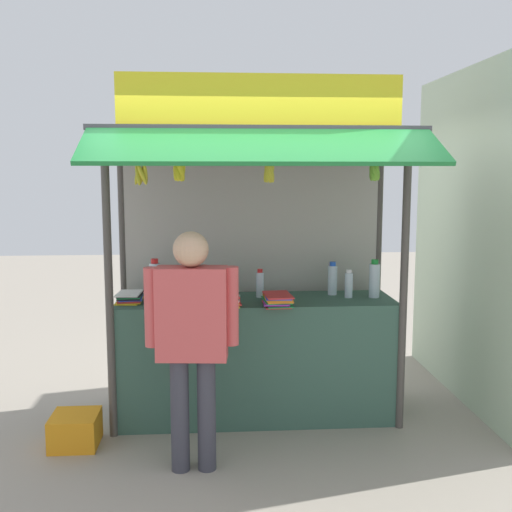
{
  "coord_description": "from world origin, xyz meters",
  "views": [
    {
      "loc": [
        -0.33,
        -4.73,
        1.98
      ],
      "look_at": [
        0.0,
        0.0,
        1.32
      ],
      "focal_mm": 42.42,
      "sensor_mm": 36.0,
      "label": 1
    }
  ],
  "objects_px": {
    "banana_bunch_inner_left": "(375,172)",
    "banana_bunch_leftmost": "(179,172)",
    "magazine_stack_back_left": "(225,300)",
    "water_bottle_left": "(155,279)",
    "banana_bunch_inner_right": "(141,173)",
    "water_bottle_far_right": "(260,284)",
    "banana_bunch_rightmost": "(269,173)",
    "water_bottle_front_right": "(349,285)",
    "water_bottle_far_left": "(205,283)",
    "water_bottle_back_right": "(332,279)",
    "magazine_stack_front_left": "(277,300)",
    "magazine_stack_rear_center": "(130,297)",
    "magazine_stack_mid_left": "(175,302)",
    "plastic_crate": "(75,430)",
    "vendor_person": "(192,329)",
    "water_bottle_right": "(374,280)"
  },
  "relations": [
    {
      "from": "magazine_stack_back_left",
      "to": "banana_bunch_leftmost",
      "type": "distance_m",
      "value": 1.04
    },
    {
      "from": "banana_bunch_inner_right",
      "to": "banana_bunch_leftmost",
      "type": "distance_m",
      "value": 0.27
    },
    {
      "from": "water_bottle_far_left",
      "to": "magazine_stack_mid_left",
      "type": "xyz_separation_m",
      "value": [
        -0.22,
        -0.2,
        -0.11
      ]
    },
    {
      "from": "banana_bunch_inner_left",
      "to": "banana_bunch_leftmost",
      "type": "height_order",
      "value": "same"
    },
    {
      "from": "water_bottle_left",
      "to": "vendor_person",
      "type": "height_order",
      "value": "vendor_person"
    },
    {
      "from": "water_bottle_front_right",
      "to": "magazine_stack_back_left",
      "type": "bearing_deg",
      "value": -167.56
    },
    {
      "from": "banana_bunch_inner_left",
      "to": "banana_bunch_leftmost",
      "type": "relative_size",
      "value": 1.0
    },
    {
      "from": "water_bottle_far_left",
      "to": "banana_bunch_inner_left",
      "type": "relative_size",
      "value": 1.06
    },
    {
      "from": "water_bottle_back_right",
      "to": "plastic_crate",
      "type": "xyz_separation_m",
      "value": [
        -2.0,
        -0.6,
        -0.98
      ]
    },
    {
      "from": "magazine_stack_back_left",
      "to": "water_bottle_far_right",
      "type": "bearing_deg",
      "value": 45.01
    },
    {
      "from": "banana_bunch_leftmost",
      "to": "water_bottle_right",
      "type": "bearing_deg",
      "value": 15.18
    },
    {
      "from": "water_bottle_left",
      "to": "magazine_stack_mid_left",
      "type": "xyz_separation_m",
      "value": [
        0.18,
        -0.3,
        -0.13
      ]
    },
    {
      "from": "water_bottle_far_left",
      "to": "banana_bunch_inner_left",
      "type": "height_order",
      "value": "banana_bunch_inner_left"
    },
    {
      "from": "magazine_stack_back_left",
      "to": "water_bottle_left",
      "type": "bearing_deg",
      "value": 147.33
    },
    {
      "from": "plastic_crate",
      "to": "banana_bunch_leftmost",
      "type": "bearing_deg",
      "value": 3.38
    },
    {
      "from": "water_bottle_back_right",
      "to": "magazine_stack_rear_center",
      "type": "height_order",
      "value": "water_bottle_back_right"
    },
    {
      "from": "water_bottle_far_right",
      "to": "magazine_stack_rear_center",
      "type": "height_order",
      "value": "water_bottle_far_right"
    },
    {
      "from": "magazine_stack_rear_center",
      "to": "vendor_person",
      "type": "height_order",
      "value": "vendor_person"
    },
    {
      "from": "banana_bunch_inner_left",
      "to": "banana_bunch_leftmost",
      "type": "distance_m",
      "value": 1.4
    },
    {
      "from": "magazine_stack_rear_center",
      "to": "magazine_stack_front_left",
      "type": "bearing_deg",
      "value": -10.01
    },
    {
      "from": "magazine_stack_back_left",
      "to": "banana_bunch_leftmost",
      "type": "height_order",
      "value": "banana_bunch_leftmost"
    },
    {
      "from": "water_bottle_front_right",
      "to": "vendor_person",
      "type": "relative_size",
      "value": 0.14
    },
    {
      "from": "water_bottle_back_right",
      "to": "water_bottle_right",
      "type": "height_order",
      "value": "water_bottle_right"
    },
    {
      "from": "water_bottle_left",
      "to": "water_bottle_far_left",
      "type": "bearing_deg",
      "value": -13.98
    },
    {
      "from": "water_bottle_left",
      "to": "water_bottle_far_left",
      "type": "xyz_separation_m",
      "value": [
        0.4,
        -0.1,
        -0.02
      ]
    },
    {
      "from": "water_bottle_front_right",
      "to": "vendor_person",
      "type": "distance_m",
      "value": 1.53
    },
    {
      "from": "vendor_person",
      "to": "banana_bunch_inner_right",
      "type": "bearing_deg",
      "value": 132.27
    },
    {
      "from": "magazine_stack_back_left",
      "to": "banana_bunch_inner_right",
      "type": "distance_m",
      "value": 1.14
    },
    {
      "from": "water_bottle_right",
      "to": "magazine_stack_mid_left",
      "type": "xyz_separation_m",
      "value": [
        -1.6,
        -0.15,
        -0.12
      ]
    },
    {
      "from": "vendor_person",
      "to": "water_bottle_far_left",
      "type": "bearing_deg",
      "value": 90.58
    },
    {
      "from": "magazine_stack_front_left",
      "to": "banana_bunch_rightmost",
      "type": "relative_size",
      "value": 1.2
    },
    {
      "from": "magazine_stack_mid_left",
      "to": "banana_bunch_leftmost",
      "type": "relative_size",
      "value": 1.15
    },
    {
      "from": "banana_bunch_rightmost",
      "to": "banana_bunch_leftmost",
      "type": "distance_m",
      "value": 0.64
    },
    {
      "from": "water_bottle_back_right",
      "to": "magazine_stack_front_left",
      "type": "relative_size",
      "value": 0.85
    },
    {
      "from": "magazine_stack_back_left",
      "to": "water_bottle_far_left",
      "type": "bearing_deg",
      "value": 121.34
    },
    {
      "from": "vendor_person",
      "to": "magazine_stack_rear_center",
      "type": "bearing_deg",
      "value": 125.89
    },
    {
      "from": "magazine_stack_back_left",
      "to": "magazine_stack_rear_center",
      "type": "bearing_deg",
      "value": 166.11
    },
    {
      "from": "magazine_stack_back_left",
      "to": "banana_bunch_inner_right",
      "type": "bearing_deg",
      "value": -160.99
    },
    {
      "from": "magazine_stack_back_left",
      "to": "banana_bunch_inner_left",
      "type": "height_order",
      "value": "banana_bunch_inner_left"
    },
    {
      "from": "magazine_stack_mid_left",
      "to": "banana_bunch_inner_left",
      "type": "height_order",
      "value": "banana_bunch_inner_left"
    },
    {
      "from": "banana_bunch_inner_left",
      "to": "plastic_crate",
      "type": "bearing_deg",
      "value": -178.8
    },
    {
      "from": "water_bottle_left",
      "to": "plastic_crate",
      "type": "bearing_deg",
      "value": -131.82
    },
    {
      "from": "water_bottle_front_right",
      "to": "banana_bunch_inner_left",
      "type": "distance_m",
      "value": 1.0
    },
    {
      "from": "water_bottle_back_right",
      "to": "water_bottle_far_right",
      "type": "height_order",
      "value": "water_bottle_back_right"
    },
    {
      "from": "magazine_stack_front_left",
      "to": "banana_bunch_rightmost",
      "type": "bearing_deg",
      "value": -114.16
    },
    {
      "from": "water_bottle_front_right",
      "to": "banana_bunch_rightmost",
      "type": "xyz_separation_m",
      "value": [
        -0.69,
        -0.42,
        0.9
      ]
    },
    {
      "from": "water_bottle_far_right",
      "to": "banana_bunch_rightmost",
      "type": "height_order",
      "value": "banana_bunch_rightmost"
    },
    {
      "from": "water_bottle_right",
      "to": "magazine_stack_back_left",
      "type": "height_order",
      "value": "water_bottle_right"
    },
    {
      "from": "water_bottle_front_right",
      "to": "banana_bunch_inner_left",
      "type": "height_order",
      "value": "banana_bunch_inner_left"
    },
    {
      "from": "water_bottle_right",
      "to": "magazine_stack_rear_center",
      "type": "xyz_separation_m",
      "value": [
        -1.96,
        -0.03,
        -0.11
      ]
    }
  ]
}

